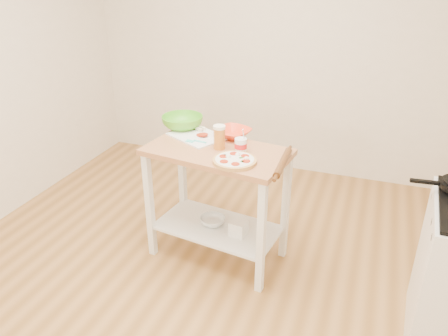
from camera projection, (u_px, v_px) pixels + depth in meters
room_shell at (183, 109)px, 2.46m from camera, size 4.04×4.54×2.74m
prep_island at (217, 182)px, 3.18m from camera, size 1.07×0.68×0.90m
pizza at (235, 160)px, 2.87m from camera, size 0.29×0.29×0.05m
cutting_board at (198, 136)px, 3.29m from camera, size 0.49×0.45×0.04m
spatula at (195, 141)px, 3.16m from camera, size 0.15×0.05×0.01m
knife at (182, 128)px, 3.40m from camera, size 0.27×0.03×0.01m
orange_bowl at (233, 133)px, 3.27m from camera, size 0.33×0.33×0.06m
green_bowl at (182, 122)px, 3.43m from camera, size 0.40×0.40×0.10m
beer_pint at (219, 137)px, 3.05m from camera, size 0.09×0.09×0.17m
yogurt_tub at (241, 145)px, 3.00m from camera, size 0.09×0.09×0.18m
rolling_pin at (283, 163)px, 2.81m from camera, size 0.06×0.41×0.05m
shelf_glass_bowl at (213, 221)px, 3.36m from camera, size 0.22×0.22×0.06m
shelf_bin at (239, 228)px, 3.22m from camera, size 0.13×0.13×0.11m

